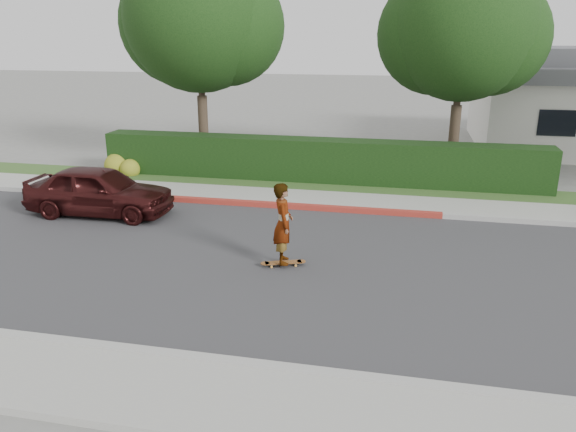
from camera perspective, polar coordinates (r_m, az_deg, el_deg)
ground at (r=12.17m, az=11.57°, el=-5.83°), size 120.00×120.00×0.00m
road at (r=12.17m, az=11.57°, el=-5.81°), size 60.00×8.00×0.01m
curb_near at (r=8.52m, az=11.10°, el=-16.40°), size 60.00×0.20×0.15m
sidewalk_near at (r=7.80m, az=10.91°, el=-20.19°), size 60.00×1.60×0.12m
curb_far at (r=15.99m, az=11.84°, el=0.27°), size 60.00×0.20×0.15m
curb_red_section at (r=16.72m, az=-5.52°, el=1.37°), size 12.00×0.21×0.15m
sidewalk_far at (r=16.86m, az=11.88°, el=1.13°), size 60.00×1.60×0.12m
planting_strip at (r=18.40m, az=11.94°, el=2.52°), size 60.00×1.60×0.10m
hedge at (r=19.04m, az=3.01°, el=5.58°), size 15.00×1.00×1.50m
flowering_shrub at (r=20.95m, az=-16.58°, el=4.83°), size 1.40×1.00×0.90m
tree_left at (r=21.19m, az=-8.93°, el=18.96°), size 5.99×5.21×8.00m
tree_center at (r=20.41m, az=17.31°, el=17.42°), size 5.66×4.84×7.44m
skateboard at (r=12.29m, az=-0.49°, el=-4.76°), size 1.00×0.53×0.09m
skateboarder at (r=11.97m, az=-0.50°, el=-0.77°), size 0.59×0.74×1.78m
car_maroon at (r=16.47m, az=-18.63°, el=2.46°), size 4.10×1.70×1.39m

